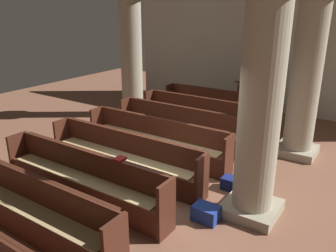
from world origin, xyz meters
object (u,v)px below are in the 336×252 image
(pew_row_4, at_px, (124,155))
(pew_row_6, at_px, (27,205))
(lectern, at_px, (242,100))
(hymn_book, at_px, (120,159))
(pillar_far_side, at_px, (131,51))
(pew_row_2, at_px, (181,125))
(kneeler_box_navy, at_px, (232,184))
(pillar_aisle_rear, at_px, (261,97))
(pew_row_1, at_px, (202,114))
(pew_row_3, at_px, (156,138))
(pillar_aisle_side, at_px, (307,69))
(kneeler_box_blue, at_px, (206,213))
(pew_row_5, at_px, (82,176))
(pew_row_0, at_px, (219,105))

(pew_row_4, xyz_separation_m, pew_row_6, (0.00, -2.22, 0.00))
(lectern, height_order, hymn_book, lectern)
(pew_row_4, relative_size, pillar_far_side, 0.94)
(pew_row_4, relative_size, hymn_book, 18.54)
(hymn_book, bearing_deg, pew_row_4, 128.33)
(pew_row_2, height_order, kneeler_box_navy, pew_row_2)
(pillar_aisle_rear, xyz_separation_m, hymn_book, (-1.91, -1.08, -1.08))
(pew_row_1, xyz_separation_m, pillar_far_side, (-2.58, 0.15, 1.52))
(pew_row_4, xyz_separation_m, pillar_aisle_rear, (2.63, 0.16, 1.52))
(pew_row_3, relative_size, pillar_aisle_side, 0.94)
(pillar_aisle_side, bearing_deg, pew_row_3, -142.71)
(pillar_aisle_side, xyz_separation_m, kneeler_box_blue, (-0.53, -3.55, -1.88))
(pew_row_5, distance_m, pillar_aisle_side, 5.20)
(pew_row_0, distance_m, pew_row_4, 4.43)
(pew_row_4, bearing_deg, pew_row_0, 90.00)
(kneeler_box_navy, bearing_deg, pillar_aisle_side, 76.41)
(pillar_far_side, bearing_deg, hymn_book, -53.01)
(pew_row_2, distance_m, pew_row_5, 3.32)
(pew_row_2, xyz_separation_m, hymn_book, (0.73, -3.13, 0.44))
(pew_row_3, bearing_deg, pew_row_6, -90.00)
(pew_row_2, distance_m, hymn_book, 3.25)
(kneeler_box_navy, distance_m, kneeler_box_blue, 1.16)
(pew_row_1, bearing_deg, pillar_aisle_side, -4.61)
(pew_row_2, xyz_separation_m, pew_row_6, (0.00, -4.43, 0.00))
(pew_row_0, distance_m, lectern, 1.08)
(pew_row_6, bearing_deg, pillar_aisle_rear, 42.09)
(pew_row_4, distance_m, lectern, 5.47)
(kneeler_box_navy, height_order, kneeler_box_blue, kneeler_box_blue)
(pew_row_0, xyz_separation_m, pew_row_5, (0.00, -5.54, 0.00))
(pew_row_2, height_order, pew_row_3, same)
(pew_row_2, xyz_separation_m, pew_row_5, (0.00, -3.32, 0.00))
(lectern, bearing_deg, pew_row_0, -107.39)
(hymn_book, height_order, kneeler_box_blue, hymn_book)
(pew_row_1, distance_m, pew_row_3, 2.22)
(pew_row_2, distance_m, pew_row_6, 4.43)
(pew_row_5, xyz_separation_m, lectern, (0.32, 6.57, -0.03))
(pillar_far_side, height_order, hymn_book, pillar_far_side)
(pew_row_0, relative_size, pew_row_2, 1.00)
(pew_row_1, height_order, pew_row_3, same)
(kneeler_box_blue, bearing_deg, pew_row_1, 119.14)
(pew_row_4, relative_size, pillar_aisle_rear, 0.94)
(pew_row_2, relative_size, kneeler_box_navy, 9.21)
(pew_row_4, distance_m, hymn_book, 1.25)
(pillar_far_side, bearing_deg, kneeler_box_navy, -30.72)
(pew_row_6, height_order, kneeler_box_blue, pew_row_6)
(pew_row_6, height_order, hymn_book, hymn_book)
(lectern, bearing_deg, kneeler_box_blue, -73.26)
(pew_row_0, height_order, pillar_aisle_rear, pillar_aisle_rear)
(pew_row_3, bearing_deg, pew_row_4, -90.00)
(pillar_far_side, height_order, pillar_aisle_rear, same)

